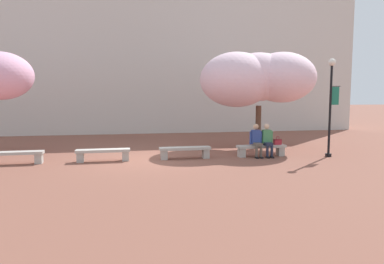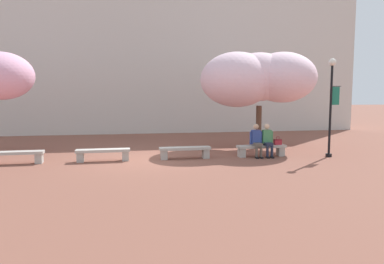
{
  "view_description": "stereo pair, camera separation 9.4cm",
  "coord_description": "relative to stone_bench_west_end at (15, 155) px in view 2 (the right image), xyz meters",
  "views": [
    {
      "loc": [
        -0.66,
        -13.9,
        2.58
      ],
      "look_at": [
        1.83,
        0.2,
        1.0
      ],
      "focal_mm": 35.0,
      "sensor_mm": 36.0,
      "label": 1
    },
    {
      "loc": [
        -0.57,
        -13.92,
        2.58
      ],
      "look_at": [
        1.83,
        0.2,
        1.0
      ],
      "focal_mm": 35.0,
      "sensor_mm": 36.0,
      "label": 2
    }
  ],
  "objects": [
    {
      "name": "ground_plane",
      "position": [
        4.57,
        0.0,
        -0.31
      ],
      "size": [
        100.0,
        100.0,
        0.0
      ],
      "primitive_type": "plane",
      "color": "brown"
    },
    {
      "name": "building_facade",
      "position": [
        4.57,
        10.75,
        4.6
      ],
      "size": [
        28.0,
        4.0,
        9.81
      ],
      "primitive_type": "cube",
      "color": "beige",
      "rests_on": "ground"
    },
    {
      "name": "stone_bench_west_end",
      "position": [
        0.0,
        0.0,
        0.0
      ],
      "size": [
        1.96,
        0.45,
        0.45
      ],
      "color": "#ADA89E",
      "rests_on": "ground"
    },
    {
      "name": "stone_bench_near_west",
      "position": [
        3.05,
        0.0,
        0.0
      ],
      "size": [
        1.96,
        0.45,
        0.45
      ],
      "color": "#ADA89E",
      "rests_on": "ground"
    },
    {
      "name": "stone_bench_center",
      "position": [
        6.09,
        0.0,
        0.0
      ],
      "size": [
        1.96,
        0.45,
        0.45
      ],
      "color": "#ADA89E",
      "rests_on": "ground"
    },
    {
      "name": "stone_bench_near_east",
      "position": [
        9.14,
        0.0,
        0.0
      ],
      "size": [
        1.96,
        0.45,
        0.45
      ],
      "color": "#ADA89E",
      "rests_on": "ground"
    },
    {
      "name": "person_seated_left",
      "position": [
        8.92,
        -0.05,
        0.39
      ],
      "size": [
        0.51,
        0.69,
        1.29
      ],
      "color": "black",
      "rests_on": "ground"
    },
    {
      "name": "person_seated_right",
      "position": [
        9.36,
        -0.05,
        0.39
      ],
      "size": [
        0.51,
        0.69,
        1.29
      ],
      "color": "black",
      "rests_on": "ground"
    },
    {
      "name": "handbag",
      "position": [
        9.81,
        -0.01,
        0.27
      ],
      "size": [
        0.3,
        0.15,
        0.34
      ],
      "color": "#A3232D",
      "rests_on": "stone_bench_near_east"
    },
    {
      "name": "cherry_tree_main",
      "position": [
        9.71,
        2.19,
        2.83
      ],
      "size": [
        5.11,
        3.61,
        4.3
      ],
      "color": "#513828",
      "rests_on": "ground"
    },
    {
      "name": "lamp_post_with_banner",
      "position": [
        11.75,
        -0.5,
        1.99
      ],
      "size": [
        0.54,
        0.28,
        3.81
      ],
      "color": "black",
      "rests_on": "ground"
    }
  ]
}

